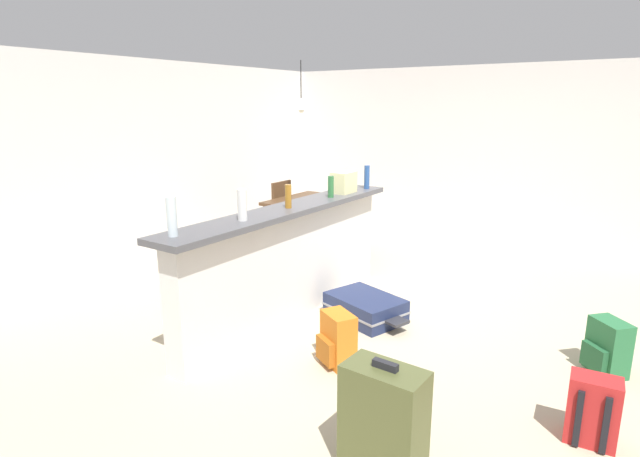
{
  "coord_description": "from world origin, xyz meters",
  "views": [
    {
      "loc": [
        -4.33,
        -2.27,
        1.97
      ],
      "look_at": [
        -0.11,
        0.57,
        0.73
      ],
      "focal_mm": 28.64,
      "sensor_mm": 36.0,
      "label": 1
    }
  ],
  "objects_px": {
    "bottle_clear": "(172,217)",
    "bottle_amber": "(288,196)",
    "bottle_green": "(331,187)",
    "grocery_bag": "(344,182)",
    "suitcase_flat_navy": "(365,308)",
    "dining_chair_far_side": "(276,210)",
    "bottle_white": "(242,205)",
    "dining_chair_near_partition": "(342,222)",
    "bottle_blue": "(367,177)",
    "suitcase_upright_olive": "(383,419)",
    "pendant_lamp": "(301,104)",
    "backpack_orange": "(337,340)",
    "backpack_green": "(607,348)",
    "backpack_red": "(593,411)",
    "dining_table": "(309,206)"
  },
  "relations": [
    {
      "from": "bottle_green",
      "to": "grocery_bag",
      "type": "height_order",
      "value": "grocery_bag"
    },
    {
      "from": "bottle_clear",
      "to": "suitcase_flat_navy",
      "type": "xyz_separation_m",
      "value": [
        1.64,
        -0.67,
        -1.09
      ]
    },
    {
      "from": "bottle_green",
      "to": "dining_chair_near_partition",
      "type": "relative_size",
      "value": 0.23
    },
    {
      "from": "bottle_green",
      "to": "suitcase_upright_olive",
      "type": "bearing_deg",
      "value": -141.03
    },
    {
      "from": "bottle_blue",
      "to": "backpack_red",
      "type": "height_order",
      "value": "bottle_blue"
    },
    {
      "from": "dining_table",
      "to": "dining_chair_near_partition",
      "type": "xyz_separation_m",
      "value": [
        -0.06,
        -0.56,
        -0.13
      ]
    },
    {
      "from": "bottle_blue",
      "to": "pendant_lamp",
      "type": "height_order",
      "value": "pendant_lamp"
    },
    {
      "from": "backpack_red",
      "to": "grocery_bag",
      "type": "bearing_deg",
      "value": 61.53
    },
    {
      "from": "pendant_lamp",
      "to": "backpack_green",
      "type": "xyz_separation_m",
      "value": [
        -1.3,
        -3.74,
        -1.77
      ]
    },
    {
      "from": "dining_table",
      "to": "backpack_red",
      "type": "distance_m",
      "value": 4.38
    },
    {
      "from": "bottle_blue",
      "to": "dining_chair_near_partition",
      "type": "bearing_deg",
      "value": 51.47
    },
    {
      "from": "suitcase_flat_navy",
      "to": "backpack_green",
      "type": "height_order",
      "value": "backpack_green"
    },
    {
      "from": "bottle_white",
      "to": "dining_chair_near_partition",
      "type": "bearing_deg",
      "value": 12.57
    },
    {
      "from": "bottle_clear",
      "to": "backpack_orange",
      "type": "bearing_deg",
      "value": -50.06
    },
    {
      "from": "dining_chair_far_side",
      "to": "suitcase_flat_navy",
      "type": "bearing_deg",
      "value": -123.88
    },
    {
      "from": "bottle_clear",
      "to": "suitcase_upright_olive",
      "type": "height_order",
      "value": "bottle_clear"
    },
    {
      "from": "bottle_white",
      "to": "grocery_bag",
      "type": "distance_m",
      "value": 1.57
    },
    {
      "from": "bottle_amber",
      "to": "backpack_green",
      "type": "relative_size",
      "value": 0.5
    },
    {
      "from": "suitcase_flat_navy",
      "to": "backpack_red",
      "type": "height_order",
      "value": "backpack_red"
    },
    {
      "from": "dining_chair_far_side",
      "to": "backpack_green",
      "type": "relative_size",
      "value": 2.21
    },
    {
      "from": "bottle_clear",
      "to": "backpack_red",
      "type": "height_order",
      "value": "bottle_clear"
    },
    {
      "from": "bottle_white",
      "to": "dining_chair_near_partition",
      "type": "height_order",
      "value": "bottle_white"
    },
    {
      "from": "grocery_bag",
      "to": "backpack_red",
      "type": "relative_size",
      "value": 0.62
    },
    {
      "from": "suitcase_flat_navy",
      "to": "dining_chair_far_side",
      "type": "bearing_deg",
      "value": 56.12
    },
    {
      "from": "suitcase_flat_navy",
      "to": "grocery_bag",
      "type": "bearing_deg",
      "value": 46.14
    },
    {
      "from": "bottle_blue",
      "to": "pendant_lamp",
      "type": "distance_m",
      "value": 1.53
    },
    {
      "from": "grocery_bag",
      "to": "bottle_blue",
      "type": "bearing_deg",
      "value": -10.73
    },
    {
      "from": "pendant_lamp",
      "to": "grocery_bag",
      "type": "bearing_deg",
      "value": -126.17
    },
    {
      "from": "dining_table",
      "to": "pendant_lamp",
      "type": "distance_m",
      "value": 1.33
    },
    {
      "from": "bottle_amber",
      "to": "pendant_lamp",
      "type": "distance_m",
      "value": 2.3
    },
    {
      "from": "bottle_green",
      "to": "backpack_red",
      "type": "xyz_separation_m",
      "value": [
        -1.11,
        -2.57,
        -0.97
      ]
    },
    {
      "from": "dining_chair_far_side",
      "to": "backpack_orange",
      "type": "relative_size",
      "value": 2.21
    },
    {
      "from": "bottle_blue",
      "to": "suitcase_upright_olive",
      "type": "distance_m",
      "value": 3.28
    },
    {
      "from": "bottle_clear",
      "to": "pendant_lamp",
      "type": "height_order",
      "value": "pendant_lamp"
    },
    {
      "from": "pendant_lamp",
      "to": "backpack_red",
      "type": "height_order",
      "value": "pendant_lamp"
    },
    {
      "from": "bottle_blue",
      "to": "dining_table",
      "type": "height_order",
      "value": "bottle_blue"
    },
    {
      "from": "pendant_lamp",
      "to": "suitcase_flat_navy",
      "type": "xyz_separation_m",
      "value": [
        -1.43,
        -1.76,
        -1.86
      ]
    },
    {
      "from": "bottle_clear",
      "to": "bottle_amber",
      "type": "xyz_separation_m",
      "value": [
        1.26,
        -0.07,
        -0.04
      ]
    },
    {
      "from": "bottle_white",
      "to": "bottle_amber",
      "type": "height_order",
      "value": "bottle_white"
    },
    {
      "from": "grocery_bag",
      "to": "dining_chair_far_side",
      "type": "xyz_separation_m",
      "value": [
        0.96,
        1.69,
        -0.66
      ]
    },
    {
      "from": "bottle_green",
      "to": "dining_chair_far_side",
      "type": "height_order",
      "value": "bottle_green"
    },
    {
      "from": "backpack_green",
      "to": "grocery_bag",
      "type": "bearing_deg",
      "value": 80.0
    },
    {
      "from": "bottle_clear",
      "to": "bottle_amber",
      "type": "distance_m",
      "value": 1.26
    },
    {
      "from": "bottle_green",
      "to": "bottle_blue",
      "type": "distance_m",
      "value": 0.67
    },
    {
      "from": "bottle_white",
      "to": "bottle_green",
      "type": "height_order",
      "value": "bottle_white"
    },
    {
      "from": "pendant_lamp",
      "to": "dining_chair_near_partition",
      "type": "bearing_deg",
      "value": -89.57
    },
    {
      "from": "bottle_amber",
      "to": "backpack_orange",
      "type": "height_order",
      "value": "bottle_amber"
    },
    {
      "from": "dining_chair_far_side",
      "to": "suitcase_flat_navy",
      "type": "distance_m",
      "value": 2.79
    },
    {
      "from": "bottle_clear",
      "to": "bottle_amber",
      "type": "height_order",
      "value": "bottle_clear"
    },
    {
      "from": "backpack_green",
      "to": "suitcase_upright_olive",
      "type": "height_order",
      "value": "suitcase_upright_olive"
    }
  ]
}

